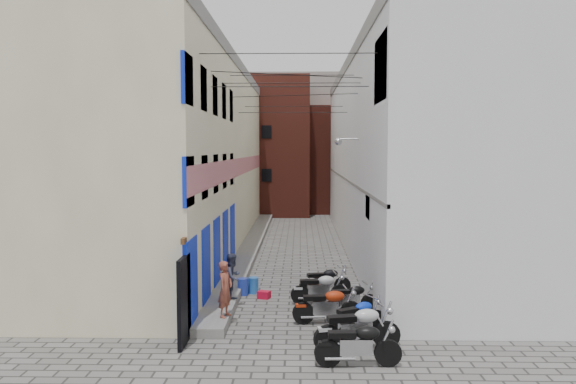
# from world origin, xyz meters

# --- Properties ---
(ground) EXTENTS (90.00, 90.00, 0.00)m
(ground) POSITION_xyz_m (0.00, 0.00, 0.00)
(ground) COLOR #5C5956
(ground) RESTS_ON ground
(plinth) EXTENTS (0.90, 26.00, 0.25)m
(plinth) POSITION_xyz_m (-2.05, 13.00, 0.12)
(plinth) COLOR slate
(plinth) RESTS_ON ground
(building_left) EXTENTS (5.10, 27.00, 9.00)m
(building_left) POSITION_xyz_m (-4.98, 12.95, 4.50)
(building_left) COLOR beige
(building_left) RESTS_ON ground
(building_right) EXTENTS (5.94, 26.00, 9.00)m
(building_right) POSITION_xyz_m (5.00, 13.00, 4.51)
(building_right) COLOR silver
(building_right) RESTS_ON ground
(building_far_brick_left) EXTENTS (6.00, 6.00, 10.00)m
(building_far_brick_left) POSITION_xyz_m (-2.00, 28.00, 5.00)
(building_far_brick_left) COLOR maroon
(building_far_brick_left) RESTS_ON ground
(building_far_brick_right) EXTENTS (5.00, 6.00, 8.00)m
(building_far_brick_right) POSITION_xyz_m (3.00, 30.00, 4.00)
(building_far_brick_right) COLOR maroon
(building_far_brick_right) RESTS_ON ground
(building_far_concrete) EXTENTS (8.00, 5.00, 11.00)m
(building_far_concrete) POSITION_xyz_m (0.00, 34.00, 5.50)
(building_far_concrete) COLOR slate
(building_far_concrete) RESTS_ON ground
(far_shopfront) EXTENTS (2.00, 0.30, 2.40)m
(far_shopfront) POSITION_xyz_m (0.00, 25.20, 1.20)
(far_shopfront) COLOR black
(far_shopfront) RESTS_ON ground
(overhead_wires) EXTENTS (5.80, 13.02, 1.32)m
(overhead_wires) POSITION_xyz_m (0.00, 7.64, 7.12)
(overhead_wires) COLOR black
(overhead_wires) RESTS_ON ground
(motorcycle_a) EXTENTS (1.97, 0.68, 1.13)m
(motorcycle_a) POSITION_xyz_m (1.63, -1.75, 0.57)
(motorcycle_a) COLOR black
(motorcycle_a) RESTS_ON ground
(motorcycle_b) EXTENTS (2.25, 1.13, 1.25)m
(motorcycle_b) POSITION_xyz_m (1.72, -0.77, 0.62)
(motorcycle_b) COLOR #ACADB1
(motorcycle_b) RESTS_ON ground
(motorcycle_c) EXTENTS (1.81, 1.39, 1.03)m
(motorcycle_c) POSITION_xyz_m (1.85, 0.44, 0.51)
(motorcycle_c) COLOR #0C2FC0
(motorcycle_c) RESTS_ON ground
(motorcycle_d) EXTENTS (2.00, 0.80, 1.13)m
(motorcycle_d) POSITION_xyz_m (1.10, 1.33, 0.56)
(motorcycle_d) COLOR #9B260B
(motorcycle_d) RESTS_ON ground
(motorcycle_e) EXTENTS (1.75, 0.79, 0.98)m
(motorcycle_e) POSITION_xyz_m (1.84, 2.38, 0.49)
(motorcycle_e) COLOR black
(motorcycle_e) RESTS_ON ground
(motorcycle_f) EXTENTS (1.91, 0.83, 1.07)m
(motorcycle_f) POSITION_xyz_m (0.97, 3.36, 0.53)
(motorcycle_f) COLOR #AAABAF
(motorcycle_f) RESTS_ON ground
(motorcycle_g) EXTENTS (1.86, 0.99, 1.03)m
(motorcycle_g) POSITION_xyz_m (1.17, 4.42, 0.51)
(motorcycle_g) COLOR black
(motorcycle_g) RESTS_ON ground
(person_a) EXTENTS (0.53, 0.65, 1.54)m
(person_a) POSITION_xyz_m (-1.70, 1.10, 1.02)
(person_a) COLOR brown
(person_a) RESTS_ON plinth
(person_b) EXTENTS (0.78, 0.86, 1.44)m
(person_b) POSITION_xyz_m (-1.70, 2.75, 0.97)
(person_b) COLOR #363A52
(person_b) RESTS_ON plinth
(water_jug_near) EXTENTS (0.43, 0.43, 0.55)m
(water_jug_near) POSITION_xyz_m (-1.55, 4.32, 0.28)
(water_jug_near) COLOR #233AB1
(water_jug_near) RESTS_ON ground
(water_jug_far) EXTENTS (0.42, 0.42, 0.54)m
(water_jug_far) POSITION_xyz_m (-1.22, 4.55, 0.27)
(water_jug_far) COLOR blue
(water_jug_far) RESTS_ON ground
(red_crate) EXTENTS (0.46, 0.40, 0.24)m
(red_crate) POSITION_xyz_m (-0.82, 3.91, 0.12)
(red_crate) COLOR red
(red_crate) RESTS_ON ground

